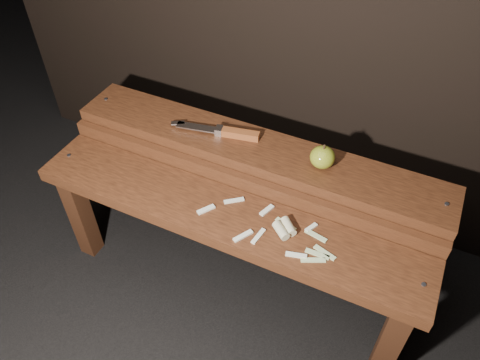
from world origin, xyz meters
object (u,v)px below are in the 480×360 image
at_px(bench_rear_tier, 254,167).
at_px(apple, 322,157).
at_px(bench_front_tier, 222,229).
at_px(knife, 229,132).

bearing_deg(bench_rear_tier, apple, 1.19).
xyz_separation_m(bench_front_tier, apple, (0.21, 0.23, 0.18)).
distance_m(apple, knife, 0.30).
bearing_deg(knife, bench_front_tier, -68.49).
height_order(bench_rear_tier, knife, knife).
distance_m(bench_front_tier, bench_rear_tier, 0.23).
height_order(apple, knife, apple).
height_order(bench_front_tier, bench_rear_tier, bench_rear_tier).
bearing_deg(bench_rear_tier, knife, 172.17).
xyz_separation_m(bench_front_tier, bench_rear_tier, (0.00, 0.23, 0.06)).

